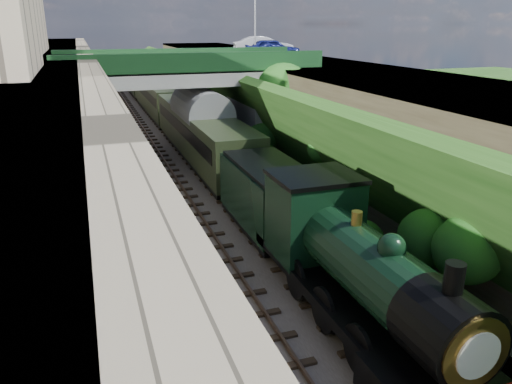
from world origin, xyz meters
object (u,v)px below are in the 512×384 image
tree (284,95)px  lamppost (256,13)px  car_silver (263,46)px  tender (269,200)px  locomotive (356,270)px  road_bridge (195,101)px  car_blue (272,49)px

tree → lamppost: bearing=82.6°
car_silver → tender: size_ratio=0.82×
tree → car_silver: (2.62, 11.04, 2.42)m
tender → locomotive: bearing=-90.0°
road_bridge → lamppost: 9.89m
car_blue → tree: bearing=174.5°
road_bridge → lamppost: bearing=42.2°
road_bridge → car_blue: (7.54, 5.70, 2.92)m
tree → locomotive: tree is taller
locomotive → tree: bearing=74.9°
tender → car_blue: bearing=68.9°
locomotive → lamppost: bearing=77.4°
road_bridge → tree: size_ratio=2.42×
car_blue → car_silver: (0.05, 2.21, 0.07)m
road_bridge → car_blue: bearing=37.1°
car_blue → locomotive: car_blue is taller
lamppost → tender: (-5.84, -18.70, -7.95)m
car_silver → locomotive: car_silver is taller
car_silver → lamppost: bearing=158.2°
car_blue → locomotive: 27.71m
road_bridge → locomotive: size_ratio=1.56×
tender → road_bridge: bearing=91.1°
lamppost → car_blue: bearing=7.1°
tender → car_silver: bearing=70.8°
locomotive → car_silver: bearing=75.5°
car_blue → locomotive: bearing=175.2°
car_blue → lamppost: bearing=107.9°
locomotive → car_blue: bearing=74.5°
lamppost → car_silver: size_ratio=1.22×
road_bridge → tender: road_bridge is taller
tree → road_bridge: bearing=147.8°
car_blue → car_silver: size_ratio=0.88×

